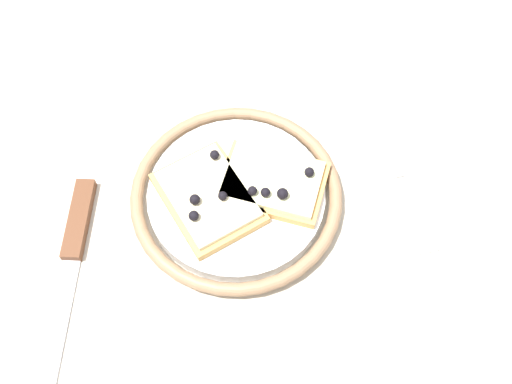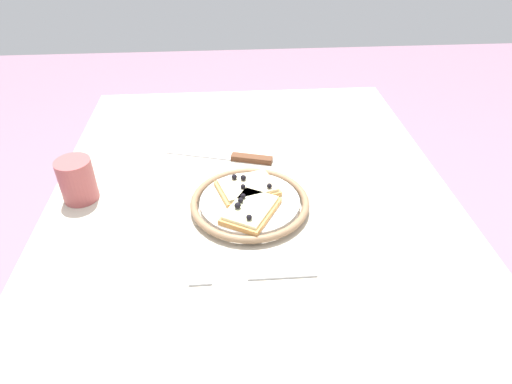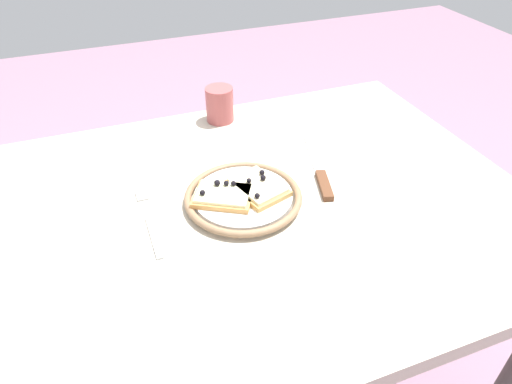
{
  "view_description": "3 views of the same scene",
  "coord_description": "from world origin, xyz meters",
  "px_view_note": "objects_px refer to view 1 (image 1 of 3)",
  "views": [
    {
      "loc": [
        0.02,
        0.3,
        1.26
      ],
      "look_at": [
        -0.05,
        0.01,
        0.72
      ],
      "focal_mm": 41.64,
      "sensor_mm": 36.0,
      "label": 1
    },
    {
      "loc": [
        -0.69,
        0.04,
        1.22
      ],
      "look_at": [
        -0.02,
        -0.0,
        0.73
      ],
      "focal_mm": 31.05,
      "sensor_mm": 36.0,
      "label": 2
    },
    {
      "loc": [
        -0.25,
        -0.64,
        1.25
      ],
      "look_at": [
        -0.01,
        -0.0,
        0.73
      ],
      "focal_mm": 32.12,
      "sensor_mm": 36.0,
      "label": 3
    }
  ],
  "objects_px": {
    "plate": "(236,196)",
    "pizza_slice_near": "(208,197)",
    "fork": "(396,172)",
    "knife": "(73,249)",
    "pizza_slice_far": "(273,182)",
    "dining_table": "(213,234)"
  },
  "relations": [
    {
      "from": "plate",
      "to": "pizza_slice_near",
      "type": "height_order",
      "value": "pizza_slice_near"
    },
    {
      "from": "plate",
      "to": "fork",
      "type": "height_order",
      "value": "plate"
    },
    {
      "from": "knife",
      "to": "fork",
      "type": "bearing_deg",
      "value": -178.51
    },
    {
      "from": "pizza_slice_near",
      "to": "fork",
      "type": "bearing_deg",
      "value": 178.49
    },
    {
      "from": "pizza_slice_far",
      "to": "fork",
      "type": "height_order",
      "value": "pizza_slice_far"
    },
    {
      "from": "dining_table",
      "to": "plate",
      "type": "xyz_separation_m",
      "value": [
        -0.03,
        0.01,
        0.1
      ]
    },
    {
      "from": "dining_table",
      "to": "knife",
      "type": "bearing_deg",
      "value": 9.78
    },
    {
      "from": "plate",
      "to": "pizza_slice_far",
      "type": "height_order",
      "value": "pizza_slice_far"
    },
    {
      "from": "dining_table",
      "to": "knife",
      "type": "relative_size",
      "value": 4.36
    },
    {
      "from": "dining_table",
      "to": "plate",
      "type": "relative_size",
      "value": 4.61
    },
    {
      "from": "plate",
      "to": "knife",
      "type": "relative_size",
      "value": 0.95
    },
    {
      "from": "dining_table",
      "to": "fork",
      "type": "relative_size",
      "value": 5.11
    },
    {
      "from": "plate",
      "to": "pizza_slice_far",
      "type": "bearing_deg",
      "value": 178.05
    },
    {
      "from": "pizza_slice_near",
      "to": "plate",
      "type": "bearing_deg",
      "value": -175.04
    },
    {
      "from": "plate",
      "to": "knife",
      "type": "xyz_separation_m",
      "value": [
        0.17,
        0.02,
        -0.01
      ]
    },
    {
      "from": "plate",
      "to": "knife",
      "type": "bearing_deg",
      "value": 5.63
    },
    {
      "from": "pizza_slice_near",
      "to": "knife",
      "type": "bearing_deg",
      "value": 5.77
    },
    {
      "from": "plate",
      "to": "pizza_slice_far",
      "type": "relative_size",
      "value": 1.7
    },
    {
      "from": "pizza_slice_near",
      "to": "knife",
      "type": "distance_m",
      "value": 0.15
    },
    {
      "from": "dining_table",
      "to": "knife",
      "type": "distance_m",
      "value": 0.17
    },
    {
      "from": "dining_table",
      "to": "pizza_slice_far",
      "type": "xyz_separation_m",
      "value": [
        -0.07,
        0.01,
        0.11
      ]
    },
    {
      "from": "pizza_slice_near",
      "to": "knife",
      "type": "relative_size",
      "value": 0.55
    }
  ]
}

